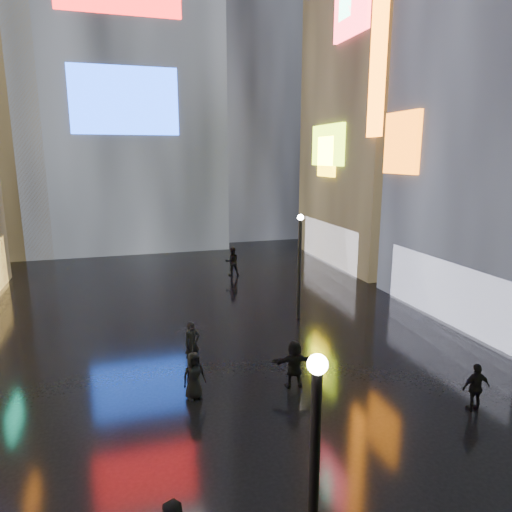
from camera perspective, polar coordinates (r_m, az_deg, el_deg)
name	(u,v)px	position (r m, az deg, el deg)	size (l,w,h in m)	color
ground	(209,322)	(22.47, -5.88, -8.27)	(140.00, 140.00, 0.00)	black
building_right_far	(397,70)	(36.99, 17.21, 21.34)	(10.28, 12.00, 28.00)	black
tower_main	(117,0)	(46.55, -16.99, 28.27)	(16.00, 14.20, 42.00)	black
tower_flank_right	(245,62)	(49.25, -1.33, 23.06)	(12.00, 12.00, 34.00)	black
lamp_near	(313,494)	(7.79, 7.19, -27.38)	(0.30, 0.30, 5.20)	black
lamp_far	(300,260)	(22.22, 5.48, -0.56)	(0.30, 0.30, 5.20)	black
pedestrian_3	(476,387)	(16.45, 25.80, -14.57)	(0.93, 0.39, 1.58)	black
pedestrian_4	(194,376)	(15.72, -7.77, -14.59)	(0.79, 0.51, 1.61)	black
pedestrian_5	(294,364)	(16.30, 4.80, -13.31)	(1.57, 0.50, 1.70)	black
pedestrian_6	(192,344)	(17.94, -7.98, -10.83)	(0.63, 0.42, 1.74)	black
pedestrian_7	(232,262)	(30.67, -2.99, -0.70)	(0.93, 0.72, 1.91)	black
umbrella_2	(193,340)	(15.19, -7.91, -10.34)	(1.00, 1.02, 0.92)	black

